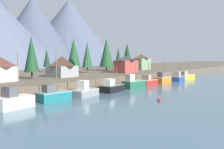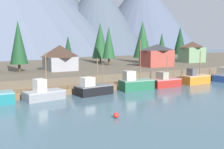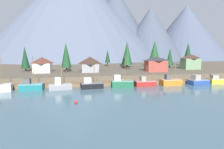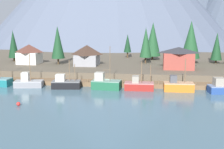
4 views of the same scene
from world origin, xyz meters
The scene contains 28 objects.
ground_plane centered at (0.00, 20.00, -0.50)m, with size 400.00×400.00×1.00m, color #476675.
dock centered at (0.00, 1.99, 0.50)m, with size 80.00×4.00×1.60m.
shoreline_bank centered at (0.00, 32.00, 1.25)m, with size 400.00×56.00×2.50m, color brown.
mountain_west_peak centered at (-17.14, 127.93, 43.26)m, with size 158.88×158.88×86.52m, color slate.
mountain_central_peak centered at (27.29, 151.23, 37.43)m, with size 94.42×94.42×74.86m, color #475160.
mountain_east_peak centered at (58.79, 130.34, 25.77)m, with size 68.07×68.07×51.53m, color #475160.
mountain_far_ridge centered at (105.71, 144.73, 29.00)m, with size 91.44×91.44×57.99m, color #4C566B.
fishing_boat_teal centered at (-25.10, -1.77, 1.11)m, with size 6.37×3.24×9.38m.
fishing_boat_grey centered at (-17.33, -2.16, 1.06)m, with size 6.66×3.95×7.48m.
fishing_boat_black centered at (-8.56, -2.14, 1.09)m, with size 6.61×3.89×6.36m.
fishing_boat_green centered at (0.46, -1.90, 1.26)m, with size 6.49×3.53×9.51m.
fishing_boat_red centered at (7.76, -1.67, 1.06)m, with size 6.31×3.05×6.33m.
fishing_boat_orange centered at (16.16, -1.68, 1.13)m, with size 6.35×3.07×7.02m.
fishing_boat_blue centered at (25.28, -2.16, 1.13)m, with size 6.63×3.91×6.00m.
fishing_boat_yellow centered at (32.86, -1.90, 1.04)m, with size 6.59×3.58×6.32m.
house_grey centered at (-7.79, 16.70, 5.45)m, with size 6.61×7.11×5.77m.
house_white centered at (-25.34, 17.59, 5.42)m, with size 6.38×6.02×5.71m.
house_red centered at (17.31, 13.15, 5.44)m, with size 8.14×5.32×5.77m.
house_green centered at (35.39, 18.88, 5.75)m, with size 7.36×5.17×6.38m.
conifer_near_left centered at (29.40, 26.09, 7.56)m, with size 3.32×3.32×9.14m.
conifer_near_right centered at (8.55, 23.16, 8.69)m, with size 3.49×3.49×10.59m.
conifer_mid_left centered at (10.59, 32.25, 9.19)m, with size 5.14×5.14×12.11m.
conifer_mid_right centered at (2.00, 36.96, 7.45)m, with size 2.58×2.58×8.10m.
conifer_back_left centered at (-32.50, 22.32, 7.87)m, with size 3.29×3.29×9.61m.
conifer_back_right centered at (21.84, 25.97, 9.52)m, with size 5.57×5.57×12.59m.
conifer_centre centered at (-16.68, 17.90, 8.87)m, with size 3.83×3.83×11.04m.
conifer_far_left centered at (40.69, 30.06, 9.14)m, with size 4.41×4.41×11.40m.
channel_buoy centered at (-12.68, -17.14, 0.35)m, with size 0.70×0.70×0.70m, color red.
Camera 3 is at (-11.80, -56.96, 11.56)m, focal length 30.88 mm.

